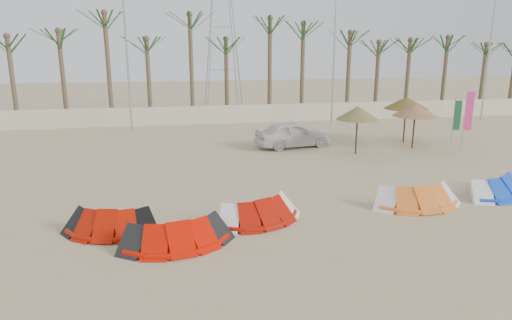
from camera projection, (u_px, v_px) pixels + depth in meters
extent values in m
plane|color=tan|center=(294.00, 259.00, 12.58)|extent=(120.00, 120.00, 0.00)
cube|color=beige|center=(218.00, 114.00, 33.38)|extent=(60.00, 0.30, 1.30)
cylinder|color=brown|center=(15.00, 80.00, 31.81)|extent=(0.32, 0.32, 6.50)
ellipsoid|color=#194719|center=(9.00, 31.00, 30.99)|extent=(4.00, 4.00, 2.40)
cylinder|color=brown|center=(161.00, 78.00, 33.49)|extent=(0.32, 0.32, 6.50)
ellipsoid|color=#194719|center=(159.00, 32.00, 32.67)|extent=(4.00, 4.00, 2.40)
cylinder|color=brown|center=(293.00, 76.00, 35.16)|extent=(0.32, 0.32, 6.50)
ellipsoid|color=#194719|center=(294.00, 32.00, 34.35)|extent=(4.00, 4.00, 2.40)
cylinder|color=brown|center=(413.00, 74.00, 36.84)|extent=(0.32, 0.32, 6.50)
ellipsoid|color=#194719|center=(417.00, 33.00, 36.02)|extent=(4.00, 4.00, 2.40)
cylinder|color=brown|center=(502.00, 73.00, 38.18)|extent=(0.32, 0.32, 6.50)
ellipsoid|color=#194719|center=(507.00, 33.00, 37.37)|extent=(4.00, 4.00, 2.40)
cylinder|color=#A5A8AD|center=(126.00, 47.00, 29.25)|extent=(0.14, 0.14, 11.00)
cylinder|color=#A5A8AD|center=(335.00, 46.00, 31.60)|extent=(0.14, 0.14, 11.00)
cylinder|color=#A5A8AD|center=(490.00, 46.00, 33.61)|extent=(0.14, 0.14, 11.00)
cylinder|color=#AB1000|center=(110.00, 231.00, 14.19)|extent=(2.58, 0.70, 0.20)
cube|color=black|center=(71.00, 228.00, 14.05)|extent=(0.80, 1.20, 0.40)
cube|color=black|center=(148.00, 223.00, 14.44)|extent=(0.80, 1.20, 0.40)
cylinder|color=#CB0E00|center=(177.00, 244.00, 13.33)|extent=(2.96, 0.81, 0.20)
cube|color=black|center=(130.00, 241.00, 13.16)|extent=(0.81, 1.20, 0.40)
cube|color=black|center=(223.00, 234.00, 13.61)|extent=(0.81, 1.20, 0.40)
cylinder|color=#A10E03|center=(261.00, 220.00, 15.11)|extent=(2.59, 1.25, 0.20)
cube|color=white|center=(223.00, 217.00, 14.96)|extent=(0.98, 1.25, 0.40)
cube|color=white|center=(296.00, 212.00, 15.38)|extent=(0.98, 1.25, 0.40)
cylinder|color=orange|center=(418.00, 204.00, 16.54)|extent=(2.98, 0.36, 0.20)
cube|color=white|center=(383.00, 202.00, 16.37)|extent=(0.66, 1.13, 0.40)
cube|color=white|center=(450.00, 197.00, 16.82)|extent=(0.66, 1.13, 0.40)
cylinder|color=blue|center=(499.00, 193.00, 17.76)|extent=(2.68, 1.51, 0.20)
cube|color=silver|center=(467.00, 191.00, 17.60)|extent=(1.04, 1.25, 0.40)
cylinder|color=#4C331E|center=(357.00, 131.00, 24.05)|extent=(0.10, 0.10, 2.47)
cone|color=olive|center=(358.00, 113.00, 23.80)|extent=(2.26, 2.26, 0.70)
cylinder|color=#4C331E|center=(414.00, 127.00, 25.37)|extent=(0.10, 0.10, 2.42)
cone|color=#A07049|center=(415.00, 110.00, 25.13)|extent=(2.47, 2.47, 0.70)
cylinder|color=#4C331E|center=(405.00, 121.00, 26.88)|extent=(0.10, 0.10, 2.61)
cone|color=brown|center=(406.00, 103.00, 26.61)|extent=(2.56, 2.56, 0.70)
cylinder|color=#A5A8AD|center=(464.00, 118.00, 25.40)|extent=(0.04, 0.04, 3.36)
cube|color=#F2308D|center=(469.00, 111.00, 25.33)|extent=(0.41, 0.11, 2.18)
cylinder|color=#A5A8AD|center=(453.00, 121.00, 26.67)|extent=(0.04, 0.04, 2.66)
cube|color=#1A5235|center=(457.00, 115.00, 26.63)|extent=(0.42, 0.07, 1.73)
imported|color=silver|center=(293.00, 134.00, 25.87)|extent=(4.50, 2.38, 1.46)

